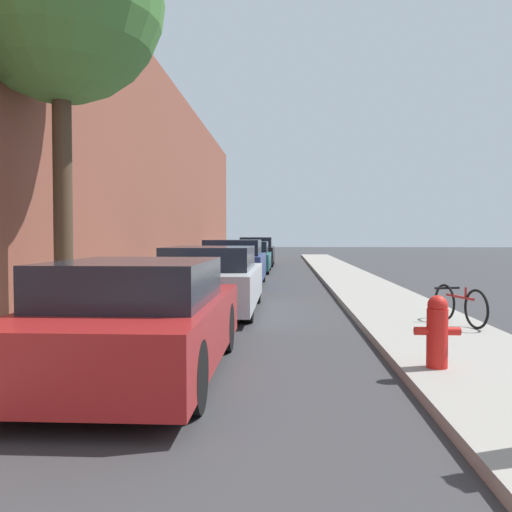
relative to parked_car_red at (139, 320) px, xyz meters
name	(u,v)px	position (x,y,z in m)	size (l,w,h in m)	color
ground_plane	(262,289)	(0.94, 9.80, -0.61)	(120.00, 120.00, 0.00)	#333335
sidewalk_left	(164,286)	(-1.96, 9.80, -0.55)	(2.00, 52.00, 0.12)	gray
sidewalk_right	(363,287)	(3.84, 9.80, -0.55)	(2.00, 52.00, 0.12)	gray
building_facade_left	(117,155)	(-3.31, 9.80, 3.27)	(0.70, 52.00, 7.77)	brown
parked_car_red	(139,320)	(0.00, 0.00, 0.00)	(1.79, 4.07, 1.27)	black
parked_car_silver	(212,280)	(0.11, 5.05, 0.03)	(1.85, 4.50, 1.32)	black
parked_car_navy	(234,263)	(0.01, 10.84, 0.07)	(1.84, 4.22, 1.42)	black
parked_car_teal	(249,258)	(0.06, 16.85, 0.01)	(1.81, 4.23, 1.31)	black
parked_car_black	(257,252)	(0.12, 22.01, 0.08)	(1.78, 4.17, 1.47)	black
street_tree_near	(60,0)	(-2.07, 2.96, 4.77)	(3.38, 3.38, 6.98)	#423323
fire_hydrant	(437,331)	(3.23, 0.05, -0.09)	(0.48, 0.22, 0.78)	red
bicycle	(459,305)	(4.38, 2.95, -0.18)	(0.52, 1.45, 0.61)	black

